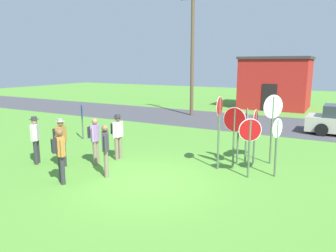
{
  "coord_description": "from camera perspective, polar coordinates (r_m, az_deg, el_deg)",
  "views": [
    {
      "loc": [
        5.05,
        -7.77,
        3.57
      ],
      "look_at": [
        -0.51,
        2.37,
        1.3
      ],
      "focal_mm": 33.71,
      "sensor_mm": 36.0,
      "label": 1
    }
  ],
  "objects": [
    {
      "name": "stop_sign_center_cluster",
      "position": [
        11.15,
        14.02,
        -0.3
      ],
      "size": [
        0.23,
        0.7,
        2.1
      ],
      "color": "#51664C",
      "rests_on": "ground"
    },
    {
      "name": "building_background",
      "position": [
        27.69,
        18.88,
        7.44
      ],
      "size": [
        5.35,
        4.86,
        4.16
      ],
      "color": "#B2231E",
      "rests_on": "ground"
    },
    {
      "name": "person_near_signs",
      "position": [
        12.33,
        -22.84,
        -1.88
      ],
      "size": [
        0.38,
        0.49,
        1.74
      ],
      "color": "#2D2D33",
      "rests_on": "ground"
    },
    {
      "name": "stop_sign_leaning_right",
      "position": [
        10.55,
        19.05,
        -2.09
      ],
      "size": [
        0.22,
        0.6,
        1.91
      ],
      "color": "#51664C",
      "rests_on": "ground"
    },
    {
      "name": "stop_sign_nearest",
      "position": [
        11.65,
        15.48,
        -0.32
      ],
      "size": [
        0.07,
        0.63,
        2.01
      ],
      "color": "#51664C",
      "rests_on": "ground"
    },
    {
      "name": "street_asphalt",
      "position": [
        20.33,
        13.89,
        0.67
      ],
      "size": [
        60.0,
        6.4,
        0.01
      ],
      "primitive_type": "cube",
      "color": "#424247",
      "rests_on": "ground"
    },
    {
      "name": "utility_pole",
      "position": [
        22.3,
        4.42,
        13.29
      ],
      "size": [
        1.8,
        0.24,
        8.5
      ],
      "color": "brown",
      "rests_on": "ground"
    },
    {
      "name": "person_holding_notes",
      "position": [
        11.58,
        -13.09,
        -2.09
      ],
      "size": [
        0.44,
        0.54,
        1.69
      ],
      "color": "#7A6B56",
      "rests_on": "ground"
    },
    {
      "name": "info_panel_leftmost",
      "position": [
        15.63,
        -15.28,
        1.78
      ],
      "size": [
        0.47,
        0.41,
        1.66
      ],
      "color": "#4C4C51",
      "rests_on": "ground"
    },
    {
      "name": "person_in_blue",
      "position": [
        11.56,
        -18.81,
        -2.28
      ],
      "size": [
        0.42,
        0.56,
        1.74
      ],
      "color": "#2D2D33",
      "rests_on": "ground"
    },
    {
      "name": "ground_plane",
      "position": [
        9.93,
        -4.07,
        -9.99
      ],
      "size": [
        80.0,
        80.0,
        0.0
      ],
      "primitive_type": "plane",
      "color": "#518E33"
    },
    {
      "name": "stop_sign_rear_right",
      "position": [
        11.81,
        18.36,
        1.65
      ],
      "size": [
        0.54,
        0.67,
        2.52
      ],
      "color": "#51664C",
      "rests_on": "ground"
    },
    {
      "name": "stop_sign_leaning_left",
      "position": [
        11.61,
        12.61,
        -0.27
      ],
      "size": [
        0.75,
        0.15,
        1.96
      ],
      "color": "#51664C",
      "rests_on": "ground"
    },
    {
      "name": "stop_sign_far_back",
      "position": [
        10.76,
        9.23,
        0.87
      ],
      "size": [
        0.07,
        0.66,
        2.52
      ],
      "color": "#51664C",
      "rests_on": "ground"
    },
    {
      "name": "person_on_left",
      "position": [
        10.27,
        -11.23,
        -3.87
      ],
      "size": [
        0.4,
        0.45,
        1.69
      ],
      "color": "#7A6B56",
      "rests_on": "ground"
    },
    {
      "name": "stop_sign_rear_left",
      "position": [
        10.19,
        14.56,
        -2.12
      ],
      "size": [
        0.63,
        0.38,
        1.92
      ],
      "color": "#51664C",
      "rests_on": "ground"
    },
    {
      "name": "person_with_sunhat",
      "position": [
        12.02,
        -9.12,
        -1.33
      ],
      "size": [
        0.4,
        0.57,
        1.74
      ],
      "color": "#7A6B56",
      "rests_on": "ground"
    },
    {
      "name": "stop_sign_tallest",
      "position": [
        10.93,
        11.9,
        -0.14
      ],
      "size": [
        0.85,
        0.19,
        2.16
      ],
      "color": "#51664C",
      "rests_on": "ground"
    },
    {
      "name": "person_in_dark_shirt",
      "position": [
        10.0,
        -18.98,
        -4.5
      ],
      "size": [
        0.5,
        0.46,
        1.69
      ],
      "color": "#2D2D33",
      "rests_on": "ground"
    }
  ]
}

